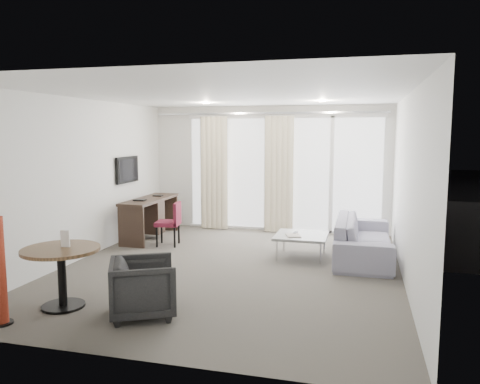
% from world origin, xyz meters
% --- Properties ---
extents(floor, '(5.00, 6.00, 0.00)m').
position_xyz_m(floor, '(0.00, 0.00, 0.00)').
color(floor, '#545047').
rests_on(floor, ground).
extents(ceiling, '(5.00, 6.00, 0.00)m').
position_xyz_m(ceiling, '(0.00, 0.00, 2.60)').
color(ceiling, white).
rests_on(ceiling, ground).
extents(wall_left, '(0.00, 6.00, 2.60)m').
position_xyz_m(wall_left, '(-2.50, 0.00, 1.30)').
color(wall_left, silver).
rests_on(wall_left, ground).
extents(wall_right, '(0.00, 6.00, 2.60)m').
position_xyz_m(wall_right, '(2.50, 0.00, 1.30)').
color(wall_right, silver).
rests_on(wall_right, ground).
extents(wall_front, '(5.00, 0.00, 2.60)m').
position_xyz_m(wall_front, '(0.00, -3.00, 1.30)').
color(wall_front, silver).
rests_on(wall_front, ground).
extents(window_panel, '(4.00, 0.02, 2.38)m').
position_xyz_m(window_panel, '(0.30, 2.98, 1.20)').
color(window_panel, white).
rests_on(window_panel, ground).
extents(window_frame, '(4.10, 0.06, 2.44)m').
position_xyz_m(window_frame, '(0.30, 2.97, 1.20)').
color(window_frame, white).
rests_on(window_frame, ground).
extents(curtain_left, '(0.60, 0.20, 2.38)m').
position_xyz_m(curtain_left, '(-1.15, 2.82, 1.20)').
color(curtain_left, beige).
rests_on(curtain_left, ground).
extents(curtain_right, '(0.60, 0.20, 2.38)m').
position_xyz_m(curtain_right, '(0.25, 2.82, 1.20)').
color(curtain_right, beige).
rests_on(curtain_right, ground).
extents(curtain_track, '(4.80, 0.04, 0.04)m').
position_xyz_m(curtain_track, '(0.00, 2.82, 2.45)').
color(curtain_track, '#B2B2B7').
rests_on(curtain_track, ceiling).
extents(downlight_a, '(0.12, 0.12, 0.02)m').
position_xyz_m(downlight_a, '(-0.90, 1.60, 2.59)').
color(downlight_a, '#FFE0B2').
rests_on(downlight_a, ceiling).
extents(downlight_b, '(0.12, 0.12, 0.02)m').
position_xyz_m(downlight_b, '(1.20, 1.60, 2.59)').
color(downlight_b, '#FFE0B2').
rests_on(downlight_b, ceiling).
extents(desk, '(0.52, 1.67, 0.78)m').
position_xyz_m(desk, '(-2.08, 1.61, 0.39)').
color(desk, '#302219').
rests_on(desk, floor).
extents(tv, '(0.05, 0.80, 0.50)m').
position_xyz_m(tv, '(-2.46, 1.45, 1.35)').
color(tv, black).
rests_on(tv, wall_left).
extents(desk_chair, '(0.49, 0.47, 0.80)m').
position_xyz_m(desk_chair, '(-1.51, 1.15, 0.40)').
color(desk_chair, maroon).
rests_on(desk_chair, floor).
extents(round_table, '(1.04, 1.04, 0.72)m').
position_xyz_m(round_table, '(-1.48, -2.02, 0.36)').
color(round_table, '#4E361F').
rests_on(round_table, floor).
extents(menu_card, '(0.11, 0.03, 0.20)m').
position_xyz_m(menu_card, '(-1.45, -1.96, 0.72)').
color(menu_card, white).
rests_on(menu_card, round_table).
extents(tub_armchair, '(0.96, 0.95, 0.65)m').
position_xyz_m(tub_armchair, '(-0.44, -2.01, 0.33)').
color(tub_armchair, black).
rests_on(tub_armchair, floor).
extents(coffee_table, '(0.85, 0.85, 0.38)m').
position_xyz_m(coffee_table, '(0.96, 0.94, 0.19)').
color(coffee_table, gray).
rests_on(coffee_table, floor).
extents(remote, '(0.06, 0.16, 0.02)m').
position_xyz_m(remote, '(0.85, 1.02, 0.36)').
color(remote, black).
rests_on(remote, coffee_table).
extents(magazine, '(0.27, 0.30, 0.01)m').
position_xyz_m(magazine, '(0.84, 0.81, 0.36)').
color(magazine, gray).
rests_on(magazine, coffee_table).
extents(sofa, '(0.88, 2.26, 0.66)m').
position_xyz_m(sofa, '(1.96, 1.18, 0.33)').
color(sofa, gray).
rests_on(sofa, floor).
extents(terrace_slab, '(5.60, 3.00, 0.12)m').
position_xyz_m(terrace_slab, '(0.30, 4.50, -0.06)').
color(terrace_slab, '#4D4D50').
rests_on(terrace_slab, ground).
extents(rattan_chair_a, '(0.62, 0.62, 0.78)m').
position_xyz_m(rattan_chair_a, '(0.94, 4.14, 0.39)').
color(rattan_chair_a, '#42301E').
rests_on(rattan_chair_a, terrace_slab).
extents(rattan_chair_b, '(0.53, 0.53, 0.72)m').
position_xyz_m(rattan_chair_b, '(2.26, 4.20, 0.36)').
color(rattan_chair_b, '#42301E').
rests_on(rattan_chair_b, terrace_slab).
extents(rattan_table, '(0.58, 0.58, 0.50)m').
position_xyz_m(rattan_table, '(1.06, 4.06, 0.25)').
color(rattan_table, '#42301E').
rests_on(rattan_table, terrace_slab).
extents(balustrade, '(5.50, 0.06, 1.05)m').
position_xyz_m(balustrade, '(0.30, 5.95, 0.50)').
color(balustrade, '#B2B2B7').
rests_on(balustrade, terrace_slab).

